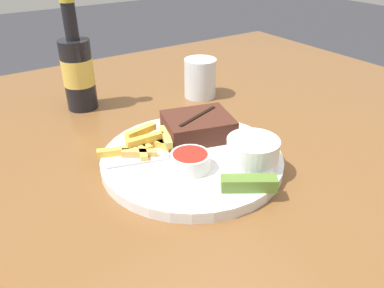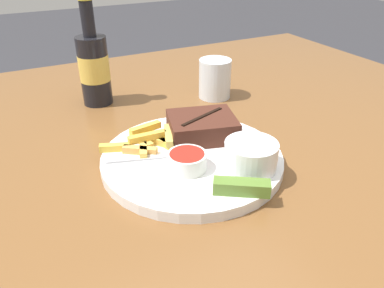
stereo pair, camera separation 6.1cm
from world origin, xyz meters
name	(u,v)px [view 1 (the left image)]	position (x,y,z in m)	size (l,w,h in m)	color
dining_table	(192,194)	(0.00, 0.00, 0.69)	(1.49, 1.30, 0.76)	brown
dinner_plate	(192,159)	(0.00, 0.00, 0.76)	(0.30, 0.30, 0.02)	white
steak_portion	(198,126)	(0.05, 0.05, 0.79)	(0.14, 0.12, 0.04)	#472319
fries_pile	(147,143)	(-0.05, 0.06, 0.78)	(0.15, 0.09, 0.02)	gold
coleslaw_cup	(253,151)	(0.06, -0.08, 0.80)	(0.08, 0.08, 0.05)	white
dipping_sauce_cup	(190,161)	(-0.03, -0.03, 0.79)	(0.06, 0.06, 0.03)	silver
pickle_spear	(249,183)	(0.01, -0.12, 0.78)	(0.08, 0.06, 0.02)	#567A2D
fork_utensil	(145,161)	(-0.08, 0.02, 0.78)	(0.13, 0.05, 0.00)	#B7B7BC
beer_bottle	(78,70)	(-0.07, 0.33, 0.84)	(0.07, 0.07, 0.24)	black
drinking_glass	(200,78)	(0.18, 0.24, 0.80)	(0.07, 0.07, 0.09)	silver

